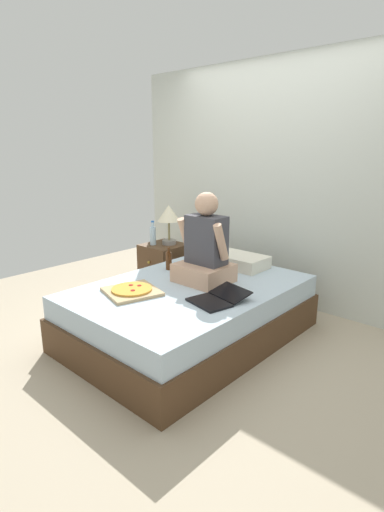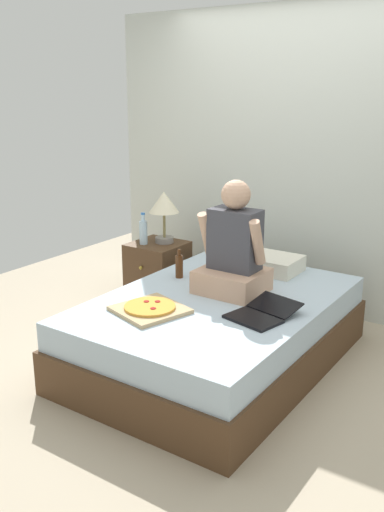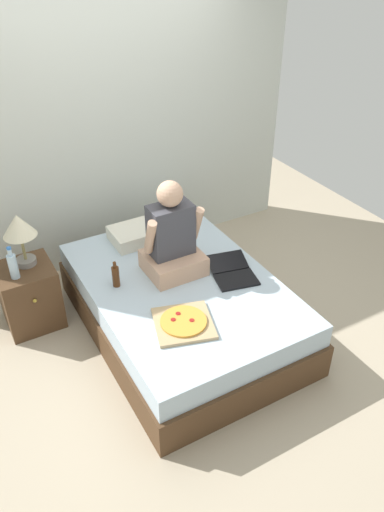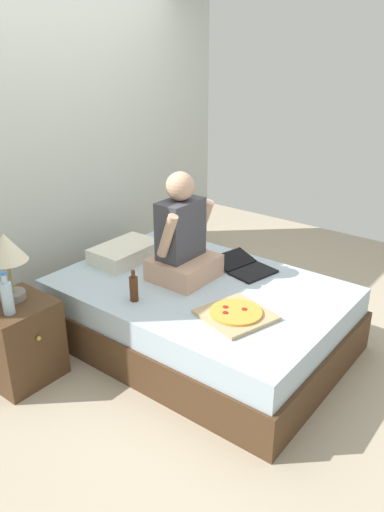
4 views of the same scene
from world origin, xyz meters
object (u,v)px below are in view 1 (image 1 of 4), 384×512
person_seated (205,249)px  beer_bottle_on_bed (169,260)px  bed (190,312)px  nightstand_left (164,267)px  water_bottle (153,235)px  lamp_on_left_nightstand (169,216)px  laptop (216,299)px  pizza_box (132,291)px

person_seated → beer_bottle_on_bed: (-0.48, 0.03, -0.20)m
bed → nightstand_left: (-1.05, 0.70, 0.04)m
nightstand_left → water_bottle: size_ratio=1.98×
lamp_on_left_nightstand → laptop: size_ratio=0.95×
person_seated → pizza_box: person_seated is taller
water_bottle → bed: bearing=-28.2°
person_seated → pizza_box: bearing=-111.2°
water_bottle → person_seated: (1.15, -0.43, 0.11)m
lamp_on_left_nightstand → beer_bottle_on_bed: 0.83m
nightstand_left → water_bottle: bearing=-131.7°
bed → laptop: (0.40, -0.14, 0.27)m
pizza_box → person_seated: bearing=68.8°
nightstand_left → laptop: bearing=-29.9°
nightstand_left → laptop: (1.45, -0.83, 0.23)m
bed → person_seated: person_seated is taller
lamp_on_left_nightstand → person_seated: bearing=-29.0°
lamp_on_left_nightstand → water_bottle: (-0.12, -0.14, -0.22)m
nightstand_left → beer_bottle_on_bed: beer_bottle_on_bed is taller
nightstand_left → lamp_on_left_nightstand: (0.04, 0.05, 0.60)m
pizza_box → nightstand_left: bearing=125.7°
lamp_on_left_nightstand → nightstand_left: bearing=-128.6°
lamp_on_left_nightstand → pizza_box: (0.78, -1.20, -0.37)m
lamp_on_left_nightstand → water_bottle: lamp_on_left_nightstand is taller
nightstand_left → pizza_box: size_ratio=1.10×
lamp_on_left_nightstand → laptop: 1.70m
bed → lamp_on_left_nightstand: (-1.01, 0.75, 0.63)m
water_bottle → pizza_box: 1.40m
pizza_box → bed: bearing=63.6°
nightstand_left → beer_bottle_on_bed: bearing=-40.0°
bed → pizza_box: bearing=-116.4°
bed → laptop: 0.50m
bed → person_seated: 0.56m
nightstand_left → laptop: 1.69m
bed → beer_bottle_on_bed: size_ratio=9.21×
lamp_on_left_nightstand → beer_bottle_on_bed: lamp_on_left_nightstand is taller
person_seated → pizza_box: 0.72m
nightstand_left → pizza_box: 1.43m
beer_bottle_on_bed → water_bottle: bearing=148.8°
nightstand_left → water_bottle: water_bottle is taller
bed → nightstand_left: nightstand_left is taller
bed → water_bottle: (-1.13, 0.61, 0.42)m
nightstand_left → person_seated: (1.07, -0.52, 0.50)m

